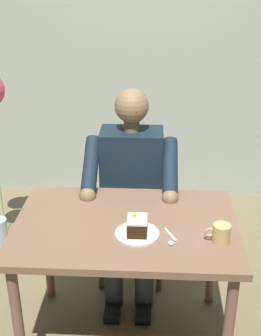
{
  "coord_description": "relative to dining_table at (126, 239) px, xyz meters",
  "views": [
    {
      "loc": [
        -0.12,
        1.86,
        1.89
      ],
      "look_at": [
        -0.02,
        -0.1,
        0.97
      ],
      "focal_mm": 48.44,
      "sensor_mm": 36.0,
      "label": 1
    }
  ],
  "objects": [
    {
      "name": "coffee_cup",
      "position": [
        -0.44,
        0.13,
        0.13
      ],
      "size": [
        0.12,
        0.08,
        0.09
      ],
      "color": "tan",
      "rests_on": "dining_table"
    },
    {
      "name": "ground_plane",
      "position": [
        0.0,
        0.0,
        -0.63
      ],
      "size": [
        14.0,
        14.0,
        0.0
      ],
      "primitive_type": "plane",
      "color": "#7A6D4D"
    },
    {
      "name": "dessert_spoon",
      "position": [
        -0.21,
        0.13,
        0.09
      ],
      "size": [
        0.06,
        0.14,
        0.01
      ],
      "color": "silver",
      "rests_on": "dining_table"
    },
    {
      "name": "dessert_plate",
      "position": [
        -0.06,
        0.09,
        0.09
      ],
      "size": [
        0.21,
        0.21,
        0.01
      ],
      "primitive_type": "cylinder",
      "color": "white",
      "rests_on": "dining_table"
    },
    {
      "name": "cake_slice",
      "position": [
        -0.06,
        0.09,
        0.14
      ],
      "size": [
        0.09,
        0.11,
        0.1
      ],
      "color": "black",
      "rests_on": "dessert_plate"
    },
    {
      "name": "cafe_rear_panel",
      "position": [
        0.0,
        -1.76,
        0.87
      ],
      "size": [
        6.4,
        0.12,
        3.0
      ],
      "primitive_type": "cube",
      "color": "#A9B4A5",
      "rests_on": "ground"
    },
    {
      "name": "dining_table",
      "position": [
        0.0,
        0.0,
        0.0
      ],
      "size": [
        1.08,
        0.73,
        0.72
      ],
      "color": "#815E47",
      "rests_on": "ground"
    },
    {
      "name": "chair",
      "position": [
        0.0,
        -0.64,
        -0.14
      ],
      "size": [
        0.42,
        0.42,
        0.9
      ],
      "color": "brown",
      "rests_on": "ground"
    },
    {
      "name": "seated_person",
      "position": [
        0.0,
        -0.47,
        0.01
      ],
      "size": [
        0.53,
        0.58,
        1.24
      ],
      "color": "#172532",
      "rests_on": "ground"
    }
  ]
}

